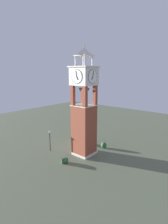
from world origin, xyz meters
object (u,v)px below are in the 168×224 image
at_px(lamp_post, 50,137).
at_px(trash_bin, 63,161).
at_px(park_bench, 73,140).
at_px(clock_tower, 84,111).

distance_m(lamp_post, trash_bin, 5.67).
height_order(lamp_post, trash_bin, lamp_post).
height_order(park_bench, trash_bin, park_bench).
height_order(park_bench, lamp_post, lamp_post).
distance_m(clock_tower, trash_bin, 8.20).
xyz_separation_m(park_bench, trash_bin, (7.11, 4.74, -0.08)).
xyz_separation_m(clock_tower, trash_bin, (4.63, -0.20, -6.76)).
xyz_separation_m(lamp_post, trash_bin, (1.73, 4.98, -2.09)).
xyz_separation_m(clock_tower, park_bench, (-2.48, -4.93, -6.68)).
relative_size(clock_tower, trash_bin, 21.41).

